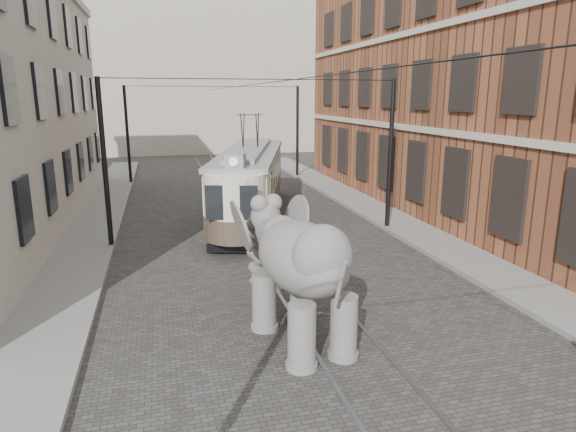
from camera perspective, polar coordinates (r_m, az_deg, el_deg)
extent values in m
plane|color=#3D3B38|center=(13.87, 2.22, -9.15)|extent=(120.00, 120.00, 0.00)
cube|color=slate|center=(16.49, 22.78, -6.22)|extent=(2.00, 60.00, 0.15)
cube|color=slate|center=(13.64, -25.47, -10.60)|extent=(2.00, 60.00, 0.15)
cube|color=brown|center=(25.84, 20.96, 14.13)|extent=(8.00, 26.00, 12.00)
cube|color=#9F9483|center=(52.42, -10.66, 15.13)|extent=(28.00, 10.00, 14.00)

